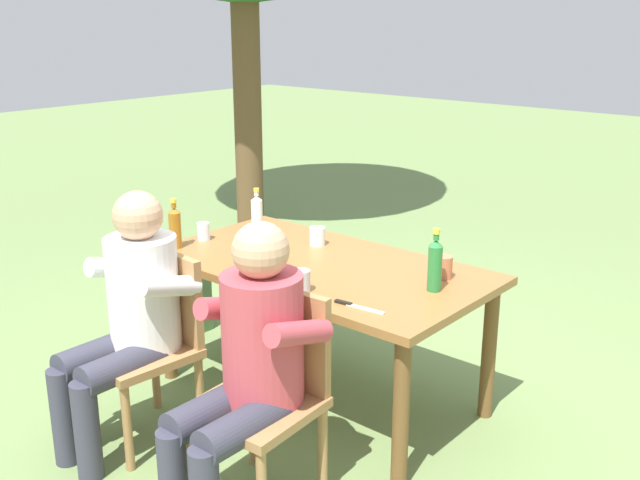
# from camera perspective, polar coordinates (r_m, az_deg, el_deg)

# --- Properties ---
(ground_plane) EXTENTS (24.00, 24.00, 0.00)m
(ground_plane) POSITION_cam_1_polar(r_m,az_deg,el_deg) (3.97, -0.00, -11.77)
(ground_plane) COLOR #6B844C
(dining_table) EXTENTS (1.67, 0.91, 0.73)m
(dining_table) POSITION_cam_1_polar(r_m,az_deg,el_deg) (3.70, -0.00, -3.05)
(dining_table) COLOR olive
(dining_table) RESTS_ON ground_plane
(chair_near_left) EXTENTS (0.48, 0.48, 0.87)m
(chair_near_left) POSITION_cam_1_polar(r_m,az_deg,el_deg) (3.54, -12.66, -7.19)
(chair_near_left) COLOR #A37547
(chair_near_left) RESTS_ON ground_plane
(chair_near_right) EXTENTS (0.47, 0.47, 0.87)m
(chair_near_right) POSITION_cam_1_polar(r_m,az_deg,el_deg) (3.03, -3.98, -11.12)
(chair_near_right) COLOR #A37547
(chair_near_right) RESTS_ON ground_plane
(person_in_white_shirt) EXTENTS (0.47, 0.61, 1.18)m
(person_in_white_shirt) POSITION_cam_1_polar(r_m,az_deg,el_deg) (3.42, -14.37, -5.14)
(person_in_white_shirt) COLOR white
(person_in_white_shirt) RESTS_ON ground_plane
(person_in_plaid_shirt) EXTENTS (0.47, 0.61, 1.18)m
(person_in_plaid_shirt) POSITION_cam_1_polar(r_m,az_deg,el_deg) (2.88, -5.50, -8.99)
(person_in_plaid_shirt) COLOR #B7424C
(person_in_plaid_shirt) RESTS_ON ground_plane
(bottle_green) EXTENTS (0.06, 0.06, 0.29)m
(bottle_green) POSITION_cam_1_polar(r_m,az_deg,el_deg) (3.32, 8.81, -1.84)
(bottle_green) COLOR #287A38
(bottle_green) RESTS_ON dining_table
(bottle_clear) EXTENTS (0.06, 0.06, 0.24)m
(bottle_clear) POSITION_cam_1_polar(r_m,az_deg,el_deg) (4.21, -4.86, 2.13)
(bottle_clear) COLOR white
(bottle_clear) RESTS_ON dining_table
(bottle_amber) EXTENTS (0.06, 0.06, 0.27)m
(bottle_amber) POSITION_cam_1_polar(r_m,az_deg,el_deg) (3.95, -11.06, 1.00)
(bottle_amber) COLOR #996019
(bottle_amber) RESTS_ON dining_table
(cup_glass) EXTENTS (0.07, 0.07, 0.10)m
(cup_glass) POSITION_cam_1_polar(r_m,az_deg,el_deg) (4.08, -8.92, 0.66)
(cup_glass) COLOR silver
(cup_glass) RESTS_ON dining_table
(cup_steel) EXTENTS (0.08, 0.08, 0.10)m
(cup_steel) POSITION_cam_1_polar(r_m,az_deg,el_deg) (3.30, -1.41, -3.15)
(cup_steel) COLOR #B2B7BC
(cup_steel) RESTS_ON dining_table
(cup_white) EXTENTS (0.08, 0.08, 0.10)m
(cup_white) POSITION_cam_1_polar(r_m,az_deg,el_deg) (3.94, -0.20, 0.29)
(cup_white) COLOR white
(cup_white) RESTS_ON dining_table
(cup_terracotta) EXTENTS (0.08, 0.08, 0.11)m
(cup_terracotta) POSITION_cam_1_polar(r_m,az_deg,el_deg) (3.50, 9.48, -2.07)
(cup_terracotta) COLOR #BC6B47
(cup_terracotta) RESTS_ON dining_table
(table_knife) EXTENTS (0.24, 0.05, 0.01)m
(table_knife) POSITION_cam_1_polar(r_m,az_deg,el_deg) (3.15, 2.74, -5.08)
(table_knife) COLOR silver
(table_knife) RESTS_ON dining_table
(backpack_by_near_side) EXTENTS (0.30, 0.24, 0.45)m
(backpack_by_near_side) POSITION_cam_1_polar(r_m,az_deg,el_deg) (4.73, -10.39, -4.21)
(backpack_by_near_side) COLOR #47663D
(backpack_by_near_side) RESTS_ON ground_plane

